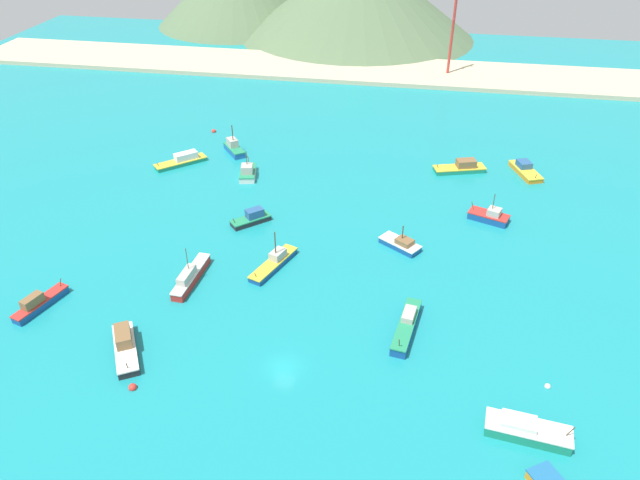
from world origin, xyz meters
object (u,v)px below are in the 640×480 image
(fishing_boat_6, at_px, (407,326))
(fishing_boat_12, at_px, (527,430))
(fishing_boat_10, at_px, (252,218))
(radio_tower, at_px, (453,30))
(fishing_boat_3, at_px, (461,167))
(fishing_boat_0, at_px, (182,160))
(fishing_boat_13, at_px, (39,303))
(fishing_boat_8, at_px, (190,277))
(buoy_2, at_px, (133,387))
(fishing_boat_11, at_px, (401,244))
(buoy_1, at_px, (548,386))
(fishing_boat_15, at_px, (234,148))
(fishing_boat_5, at_px, (125,346))
(fishing_boat_7, at_px, (489,216))
(fishing_boat_9, at_px, (525,170))
(buoy_0, at_px, (214,131))
(fishing_boat_1, at_px, (274,262))
(fishing_boat_4, at_px, (248,172))

(fishing_boat_6, xyz_separation_m, fishing_boat_12, (14.08, -14.99, 0.02))
(fishing_boat_10, distance_m, radio_tower, 93.96)
(fishing_boat_3, bearing_deg, fishing_boat_12, -84.94)
(fishing_boat_0, distance_m, fishing_boat_13, 47.68)
(fishing_boat_12, bearing_deg, fishing_boat_8, 156.62)
(fishing_boat_8, relative_size, buoy_2, 10.85)
(fishing_boat_12, height_order, fishing_boat_13, fishing_boat_12)
(fishing_boat_11, bearing_deg, buoy_1, -54.39)
(fishing_boat_15, bearing_deg, fishing_boat_0, -141.00)
(fishing_boat_5, bearing_deg, fishing_boat_7, 40.70)
(fishing_boat_15, bearing_deg, fishing_boat_11, -38.77)
(fishing_boat_9, bearing_deg, fishing_boat_5, -132.61)
(radio_tower, bearing_deg, buoy_0, -136.98)
(fishing_boat_7, bearing_deg, fishing_boat_8, -150.18)
(fishing_boat_3, relative_size, fishing_boat_13, 1.21)
(fishing_boat_1, relative_size, buoy_1, 14.48)
(fishing_boat_1, height_order, fishing_boat_3, fishing_boat_1)
(fishing_boat_11, bearing_deg, fishing_boat_4, 147.80)
(fishing_boat_8, relative_size, fishing_boat_9, 1.14)
(fishing_boat_6, bearing_deg, buoy_2, -153.21)
(fishing_boat_7, bearing_deg, fishing_boat_4, 169.36)
(radio_tower, bearing_deg, fishing_boat_3, -87.48)
(fishing_boat_5, distance_m, buoy_0, 71.78)
(fishing_boat_0, height_order, fishing_boat_8, fishing_boat_8)
(fishing_boat_0, xyz_separation_m, buoy_0, (0.94, 17.15, -0.67))
(fishing_boat_3, distance_m, fishing_boat_9, 12.79)
(fishing_boat_11, xyz_separation_m, fishing_boat_13, (-49.73, -24.50, 0.20))
(fishing_boat_0, distance_m, fishing_boat_5, 55.14)
(fishing_boat_6, height_order, fishing_boat_7, fishing_boat_7)
(fishing_boat_5, relative_size, buoy_1, 12.93)
(fishing_boat_4, distance_m, fishing_boat_5, 50.54)
(fishing_boat_13, bearing_deg, fishing_boat_7, 28.97)
(buoy_0, xyz_separation_m, buoy_2, (15.52, -76.57, -0.01))
(fishing_boat_4, xyz_separation_m, fishing_boat_10, (5.53, -16.72, -0.10))
(fishing_boat_3, distance_m, fishing_boat_15, 48.05)
(fishing_boat_4, bearing_deg, fishing_boat_11, -32.20)
(fishing_boat_11, distance_m, buoy_2, 47.22)
(fishing_boat_11, distance_m, buoy_1, 33.57)
(fishing_boat_10, height_order, fishing_boat_13, fishing_boat_13)
(fishing_boat_6, bearing_deg, fishing_boat_13, -175.14)
(fishing_boat_1, relative_size, fishing_boat_6, 0.96)
(fishing_boat_5, bearing_deg, fishing_boat_3, 53.87)
(fishing_boat_0, xyz_separation_m, fishing_boat_4, (14.91, -3.12, 0.16))
(fishing_boat_12, distance_m, buoy_0, 97.41)
(fishing_boat_15, xyz_separation_m, buoy_0, (-7.96, 9.95, -0.91))
(buoy_2, bearing_deg, buoy_1, 10.31)
(fishing_boat_1, distance_m, fishing_boat_3, 48.62)
(fishing_boat_12, height_order, radio_tower, radio_tower)
(fishing_boat_3, height_order, fishing_boat_8, fishing_boat_8)
(fishing_boat_1, distance_m, fishing_boat_5, 26.18)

